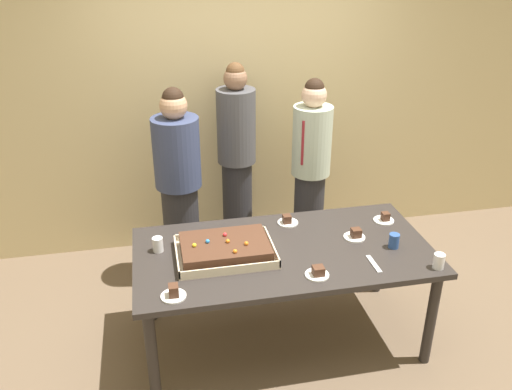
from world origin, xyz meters
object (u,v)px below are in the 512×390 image
object	(u,v)px
drink_cup_middle	(158,245)
sheet_cake	(225,249)
plated_slice_far_right	(355,235)
drink_cup_nearest	(439,261)
drink_cup_far_end	(394,241)
person_striped_tie_right	(237,160)
plated_slice_center_front	(318,273)
person_serving_front	(179,185)
cake_server_utensil	(374,264)
plated_slice_far_left	(287,221)
plated_slice_near_right	(174,293)
person_green_shirt_behind	(310,171)
plated_slice_near_left	(384,219)
party_table	(283,259)

from	to	relation	value
drink_cup_middle	sheet_cake	bearing A→B (deg)	-18.61
plated_slice_far_right	drink_cup_nearest	bearing A→B (deg)	-50.57
drink_cup_far_end	person_striped_tie_right	world-z (taller)	person_striped_tie_right
plated_slice_center_front	person_serving_front	bearing A→B (deg)	119.55
drink_cup_nearest	cake_server_utensil	size ratio (longest dim) A/B	0.50
sheet_cake	drink_cup_middle	xyz separation A→B (m)	(-0.43, 0.14, 0.00)
plated_slice_far_left	plated_slice_near_right	bearing A→B (deg)	-140.36
person_green_shirt_behind	plated_slice_near_left	bearing A→B (deg)	65.83
party_table	plated_slice_far_left	bearing A→B (deg)	71.40
party_table	drink_cup_nearest	size ratio (longest dim) A/B	19.82
plated_slice_far_right	person_serving_front	world-z (taller)	person_serving_front
party_table	person_serving_front	size ratio (longest dim) A/B	1.21
drink_cup_nearest	person_striped_tie_right	distance (m)	1.93
sheet_cake	drink_cup_middle	size ratio (longest dim) A/B	6.38
drink_cup_middle	cake_server_utensil	bearing A→B (deg)	-18.21
plated_slice_far_left	drink_cup_far_end	xyz separation A→B (m)	(0.62, -0.46, 0.03)
sheet_cake	plated_slice_near_left	distance (m)	1.24
plated_slice_far_right	person_striped_tie_right	xyz separation A→B (m)	(-0.63, 1.19, 0.13)
cake_server_utensil	drink_cup_nearest	bearing A→B (deg)	-17.21
plated_slice_far_left	cake_server_utensil	bearing A→B (deg)	-57.51
plated_slice_far_right	drink_cup_nearest	xyz separation A→B (m)	(0.38, -0.46, 0.03)
plated_slice_far_left	drink_cup_middle	xyz separation A→B (m)	(-0.94, -0.19, 0.03)
person_serving_front	plated_slice_far_left	bearing A→B (deg)	36.06
person_striped_tie_right	person_green_shirt_behind	bearing A→B (deg)	80.17
party_table	plated_slice_near_left	xyz separation A→B (m)	(0.82, 0.24, 0.10)
person_serving_front	party_table	bearing A→B (deg)	19.19
plated_slice_far_left	drink_cup_middle	size ratio (longest dim) A/B	1.50
sheet_cake	cake_server_utensil	bearing A→B (deg)	-18.02
drink_cup_far_end	person_striped_tie_right	xyz separation A→B (m)	(-0.83, 1.36, 0.11)
drink_cup_nearest	drink_cup_middle	bearing A→B (deg)	162.01
plated_slice_far_left	drink_cup_far_end	world-z (taller)	drink_cup_far_end
party_table	person_striped_tie_right	size ratio (longest dim) A/B	1.14
plated_slice_far_left	cake_server_utensil	xyz separation A→B (m)	(0.40, -0.63, -0.02)
party_table	plated_slice_near_left	distance (m)	0.86
plated_slice_near_left	drink_cup_middle	world-z (taller)	drink_cup_middle
sheet_cake	person_striped_tie_right	xyz separation A→B (m)	(0.29, 1.23, 0.11)
party_table	person_striped_tie_right	world-z (taller)	person_striped_tie_right
plated_slice_far_left	drink_cup_nearest	bearing A→B (deg)	-43.79
party_table	plated_slice_near_right	world-z (taller)	plated_slice_near_right
sheet_cake	person_green_shirt_behind	xyz separation A→B (m)	(0.88, 0.98, 0.06)
plated_slice_near_right	drink_cup_nearest	xyz separation A→B (m)	(1.65, -0.03, 0.02)
cake_server_utensil	plated_slice_far_right	bearing A→B (deg)	89.31
drink_cup_nearest	drink_cup_middle	size ratio (longest dim) A/B	1.00
plated_slice_far_left	drink_cup_far_end	bearing A→B (deg)	-37.04
party_table	sheet_cake	xyz separation A→B (m)	(-0.39, 0.01, 0.13)
plated_slice_near_left	drink_cup_middle	size ratio (longest dim) A/B	1.50
plated_slice_center_front	plated_slice_far_right	bearing A→B (deg)	44.60
plated_slice_near_left	sheet_cake	bearing A→B (deg)	-169.35
cake_server_utensil	person_striped_tie_right	xyz separation A→B (m)	(-0.62, 1.53, 0.15)
cake_server_utensil	drink_cup_middle	bearing A→B (deg)	161.79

